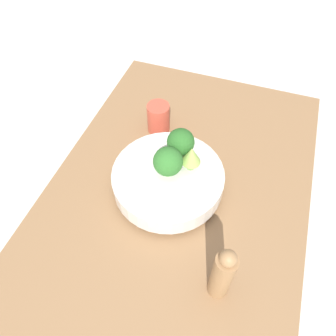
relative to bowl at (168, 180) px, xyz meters
name	(u,v)px	position (x,y,z in m)	size (l,w,h in m)	color
ground_plane	(179,193)	(-0.02, 0.03, -0.07)	(6.00, 6.00, 0.00)	silver
table	(179,190)	(-0.02, 0.03, -0.06)	(0.95, 0.65, 0.03)	olive
bowl	(168,180)	(0.00, 0.00, 0.00)	(0.28, 0.28, 0.07)	silver
broccoli_floret_left	(181,142)	(-0.07, 0.01, 0.07)	(0.07, 0.07, 0.08)	#6BA34C
romanesco_piece_far	(191,156)	(-0.03, 0.05, 0.07)	(0.05, 0.05, 0.07)	#6BA34C
broccoli_floret_center	(168,162)	(0.00, 0.00, 0.07)	(0.07, 0.07, 0.08)	#7AB256
cup	(158,118)	(-0.19, -0.10, 0.01)	(0.06, 0.06, 0.09)	#C64C38
pepper_mill	(222,274)	(0.21, 0.18, 0.05)	(0.04, 0.04, 0.18)	#997047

